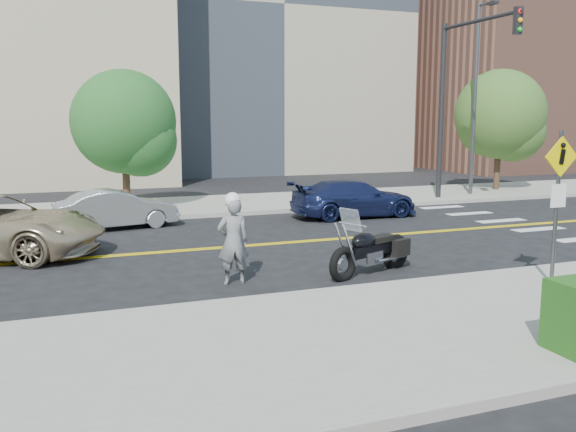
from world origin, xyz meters
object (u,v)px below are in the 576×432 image
(motorcyclist, at_px, (233,239))
(motorcycle, at_px, (372,240))
(parked_car_blue, at_px, (354,198))
(pedestrian_sign, at_px, (558,192))
(parked_car_silver, at_px, (117,209))

(motorcyclist, height_order, motorcycle, motorcyclist)
(parked_car_blue, bearing_deg, motorcycle, 156.45)
(motorcycle, bearing_deg, pedestrian_sign, -65.34)
(pedestrian_sign, distance_m, motorcycle, 3.85)
(motorcyclist, height_order, parked_car_blue, motorcyclist)
(pedestrian_sign, xyz_separation_m, parked_car_silver, (-7.36, 10.29, -1.35))
(pedestrian_sign, distance_m, motorcyclist, 6.43)
(motorcycle, relative_size, parked_car_blue, 0.56)
(motorcyclist, relative_size, parked_car_blue, 0.43)
(motorcycle, bearing_deg, motorcyclist, 153.82)
(pedestrian_sign, distance_m, parked_car_blue, 9.83)
(motorcycle, relative_size, parked_car_silver, 0.68)
(parked_car_silver, xyz_separation_m, parked_car_blue, (7.93, -0.57, 0.04))
(parked_car_silver, bearing_deg, pedestrian_sign, -154.48)
(pedestrian_sign, distance_m, parked_car_silver, 12.72)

